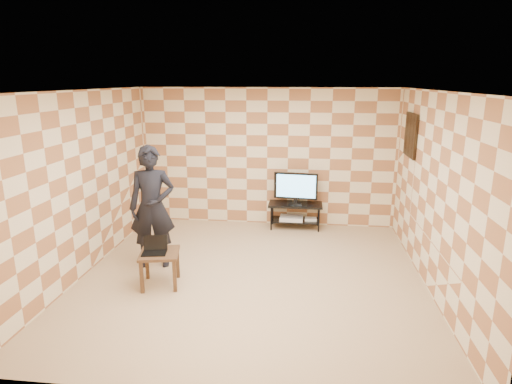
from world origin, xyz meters
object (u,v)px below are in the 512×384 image
at_px(side_table, 160,258).
at_px(person, 152,207).
at_px(tv, 296,187).
at_px(tv_stand, 295,210).

distance_m(side_table, person, 0.91).
distance_m(tv, side_table, 3.25).
height_order(tv, side_table, tv).
distance_m(tv_stand, side_table, 3.22).
bearing_deg(tv_stand, tv, -84.27).
bearing_deg(tv_stand, person, -137.11).
bearing_deg(tv, tv_stand, 95.73).
xyz_separation_m(tv, person, (-2.14, -1.99, 0.11)).
relative_size(tv_stand, side_table, 1.66).
relative_size(tv, person, 0.44).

